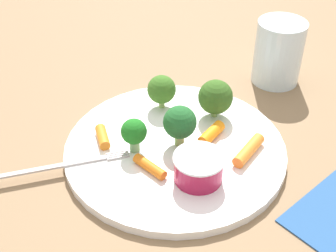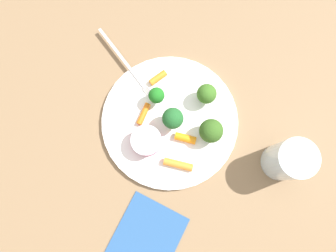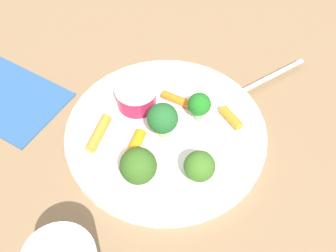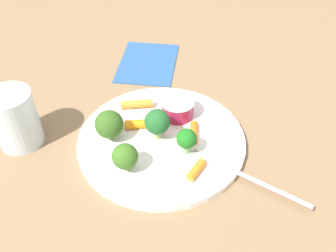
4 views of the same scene
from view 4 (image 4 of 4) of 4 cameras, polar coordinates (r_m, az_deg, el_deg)
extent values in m
plane|color=#826446|center=(0.64, -1.00, -2.60)|extent=(2.40, 2.40, 0.00)
cylinder|color=white|center=(0.63, -1.01, -2.22)|extent=(0.28, 0.28, 0.01)
cylinder|color=#9E173C|center=(0.66, 1.48, 2.70)|extent=(0.06, 0.06, 0.03)
cylinder|color=silver|center=(0.65, 1.50, 3.82)|extent=(0.06, 0.06, 0.00)
cylinder|color=#8CB160|center=(0.62, -1.68, -1.22)|extent=(0.01, 0.01, 0.02)
sphere|color=#205A27|center=(0.61, -1.73, 0.53)|extent=(0.04, 0.04, 0.04)
cylinder|color=#8BAF5C|center=(0.58, -6.46, -6.17)|extent=(0.01, 0.01, 0.01)
sphere|color=#376520|center=(0.56, -6.63, -4.67)|extent=(0.04, 0.04, 0.04)
cylinder|color=#83A960|center=(0.63, -8.80, -1.39)|extent=(0.01, 0.01, 0.01)
sphere|color=#335A1D|center=(0.62, -9.03, 0.27)|extent=(0.05, 0.05, 0.05)
cylinder|color=#7EB373|center=(0.60, 2.79, -3.40)|extent=(0.01, 0.01, 0.02)
sphere|color=#1C6A1D|center=(0.59, 2.86, -1.94)|extent=(0.03, 0.03, 0.03)
cylinder|color=orange|center=(0.65, -4.78, 0.30)|extent=(0.03, 0.05, 0.02)
cylinder|color=orange|center=(0.63, 4.02, -0.99)|extent=(0.05, 0.02, 0.01)
cylinder|color=orange|center=(0.69, -4.81, 3.37)|extent=(0.04, 0.06, 0.02)
cylinder|color=orange|center=(0.57, 4.36, -6.73)|extent=(0.04, 0.03, 0.01)
cube|color=#BBB2B1|center=(0.58, 13.56, -8.33)|extent=(0.06, 0.16, 0.00)
cube|color=#BBB2B1|center=(0.60, 4.70, -4.78)|extent=(0.01, 0.03, 0.00)
cube|color=#BBB2B1|center=(0.60, 4.86, -4.58)|extent=(0.01, 0.03, 0.00)
cube|color=#BBB2B1|center=(0.60, 5.02, -4.38)|extent=(0.01, 0.03, 0.00)
cube|color=#BBB2B1|center=(0.60, 5.18, -4.18)|extent=(0.01, 0.03, 0.00)
cylinder|color=silver|center=(0.66, -22.47, 1.03)|extent=(0.07, 0.07, 0.10)
cube|color=#295187|center=(0.83, -3.13, 9.74)|extent=(0.18, 0.14, 0.00)
camera|label=1|loc=(0.82, 30.35, 34.45)|focal=49.68mm
camera|label=2|loc=(0.60, -9.30, 57.18)|focal=31.34mm
camera|label=3|loc=(0.47, -63.82, 31.71)|focal=47.69mm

